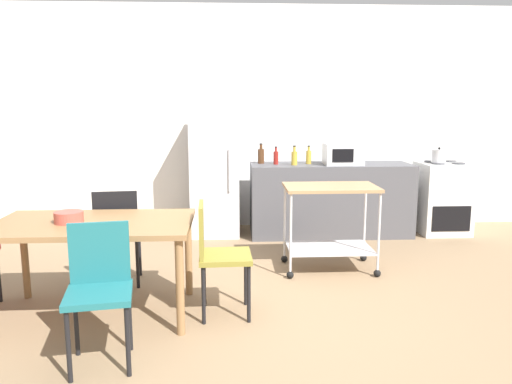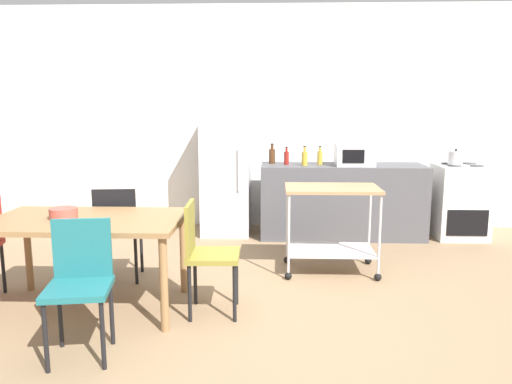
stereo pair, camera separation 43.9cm
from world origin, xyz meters
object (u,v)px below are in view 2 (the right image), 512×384
at_px(kettle, 456,158).
at_px(kitchen_cart, 331,215).
at_px(chair_teal, 80,278).
at_px(bottle_vinegar, 320,157).
at_px(bottle_soy_sauce, 305,158).
at_px(bottle_sesame_oil, 272,156).
at_px(fruit_bowl, 63,213).
at_px(bottle_hot_sauce, 286,157).
at_px(chair_black, 118,227).
at_px(chair_olive, 205,250).
at_px(refrigerator, 226,173).
at_px(dining_table, 87,228).
at_px(stove_oven, 459,201).
at_px(microwave, 355,155).

bearing_deg(kettle, kitchen_cart, -141.32).
bearing_deg(chair_teal, bottle_vinegar, 50.71).
bearing_deg(bottle_soy_sauce, chair_teal, -118.43).
bearing_deg(bottle_sesame_oil, chair_teal, -111.06).
distance_m(bottle_sesame_oil, bottle_soy_sauce, 0.44).
bearing_deg(kitchen_cart, fruit_bowl, -155.43).
relative_size(bottle_hot_sauce, bottle_vinegar, 0.97).
bearing_deg(chair_black, chair_olive, 135.71).
distance_m(refrigerator, bottle_soy_sauce, 1.02).
height_order(dining_table, stove_oven, stove_oven).
xyz_separation_m(chair_black, kitchen_cart, (2.00, 0.33, 0.05)).
height_order(chair_olive, bottle_vinegar, bottle_vinegar).
bearing_deg(chair_black, dining_table, 80.10).
bearing_deg(chair_teal, kettle, 32.27).
distance_m(chair_olive, refrigerator, 2.52).
height_order(bottle_sesame_oil, microwave, microwave).
relative_size(chair_teal, bottle_vinegar, 3.90).
bearing_deg(bottle_soy_sauce, bottle_hot_sauce, 158.23).
distance_m(bottle_sesame_oil, kettle, 2.21).
relative_size(chair_black, bottle_soy_sauce, 3.73).
relative_size(bottle_soy_sauce, kettle, 0.99).
xyz_separation_m(bottle_sesame_oil, bottle_vinegar, (0.59, -0.08, -0.01)).
height_order(fruit_bowl, kettle, kettle).
bearing_deg(chair_olive, microwave, -34.77).
bearing_deg(dining_table, stove_oven, 32.22).
relative_size(chair_teal, bottle_sesame_oil, 3.54).
xyz_separation_m(chair_teal, bottle_hot_sauce, (1.40, 3.08, 0.47)).
distance_m(dining_table, fruit_bowl, 0.21).
height_order(bottle_vinegar, kettle, bottle_vinegar).
bearing_deg(kettle, bottle_hot_sauce, 177.86).
distance_m(dining_table, microwave, 3.36).
distance_m(bottle_sesame_oil, bottle_vinegar, 0.59).
relative_size(bottle_vinegar, fruit_bowl, 1.06).
bearing_deg(refrigerator, fruit_bowl, -112.71).
height_order(stove_oven, bottle_vinegar, bottle_vinegar).
distance_m(refrigerator, bottle_sesame_oil, 0.62).
bearing_deg(kettle, bottle_vinegar, 176.41).
xyz_separation_m(dining_table, fruit_bowl, (-0.17, -0.02, 0.12)).
relative_size(chair_olive, microwave, 1.93).
bearing_deg(bottle_vinegar, fruit_bowl, -132.59).
height_order(bottle_soy_sauce, fruit_bowl, bottle_soy_sauce).
bearing_deg(chair_olive, chair_black, 50.37).
bearing_deg(fruit_bowl, kitchen_cart, 24.57).
bearing_deg(chair_teal, fruit_bowl, 109.78).
xyz_separation_m(stove_oven, bottle_sesame_oil, (-2.32, 0.08, 0.55)).
relative_size(bottle_hot_sauce, fruit_bowl, 1.02).
bearing_deg(fruit_bowl, bottle_sesame_oil, 56.87).
xyz_separation_m(chair_olive, kitchen_cart, (1.09, 1.03, 0.05)).
bearing_deg(kitchen_cart, bottle_sesame_oil, 111.83).
distance_m(kitchen_cart, bottle_sesame_oil, 1.64).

